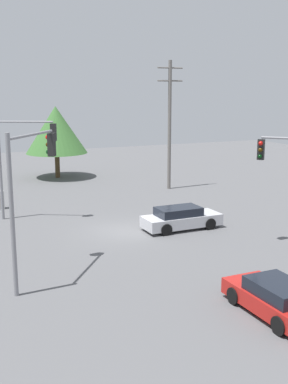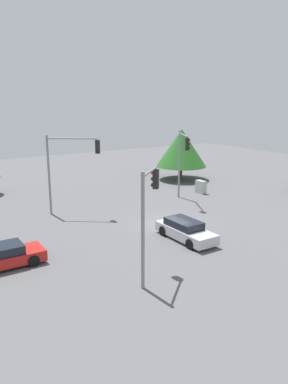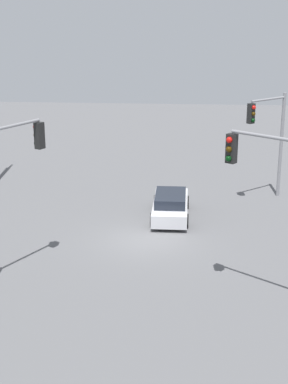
{
  "view_description": "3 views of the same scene",
  "coord_description": "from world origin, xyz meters",
  "px_view_note": "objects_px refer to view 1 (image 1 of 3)",
  "views": [
    {
      "loc": [
        10.11,
        24.93,
        7.95
      ],
      "look_at": [
        -1.24,
        0.03,
        2.2
      ],
      "focal_mm": 45.0,
      "sensor_mm": 36.0,
      "label": 1
    },
    {
      "loc": [
        -21.49,
        16.21,
        9.08
      ],
      "look_at": [
        0.29,
        2.08,
        2.71
      ],
      "focal_mm": 35.0,
      "sensor_mm": 36.0,
      "label": 2
    },
    {
      "loc": [
        25.31,
        1.87,
        10.36
      ],
      "look_at": [
        0.39,
        -0.06,
        2.45
      ],
      "focal_mm": 55.0,
      "sensor_mm": 36.0,
      "label": 3
    }
  ],
  "objects_px": {
    "sedan_red": "(276,298)",
    "traffic_signal_main": "(29,179)",
    "traffic_signal_cross": "(21,151)",
    "sedan_silver": "(181,218)"
  },
  "relations": [
    {
      "from": "sedan_red",
      "to": "traffic_signal_main",
      "type": "relative_size",
      "value": 0.65
    },
    {
      "from": "sedan_red",
      "to": "sedan_silver",
      "type": "height_order",
      "value": "sedan_silver"
    },
    {
      "from": "sedan_silver",
      "to": "traffic_signal_main",
      "type": "relative_size",
      "value": 0.72
    },
    {
      "from": "traffic_signal_main",
      "to": "traffic_signal_cross",
      "type": "relative_size",
      "value": 1.01
    },
    {
      "from": "traffic_signal_main",
      "to": "traffic_signal_cross",
      "type": "distance_m",
      "value": 10.39
    },
    {
      "from": "traffic_signal_main",
      "to": "sedan_silver",
      "type": "bearing_deg",
      "value": -28.75
    },
    {
      "from": "sedan_red",
      "to": "traffic_signal_main",
      "type": "height_order",
      "value": "traffic_signal_main"
    },
    {
      "from": "traffic_signal_cross",
      "to": "traffic_signal_main",
      "type": "bearing_deg",
      "value": -70.62
    },
    {
      "from": "sedan_red",
      "to": "traffic_signal_main",
      "type": "xyz_separation_m",
      "value": [
        7.3,
        -6.89,
        3.81
      ]
    },
    {
      "from": "sedan_silver",
      "to": "traffic_signal_main",
      "type": "xyz_separation_m",
      "value": [
        9.52,
        4.27,
        3.78
      ]
    }
  ]
}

